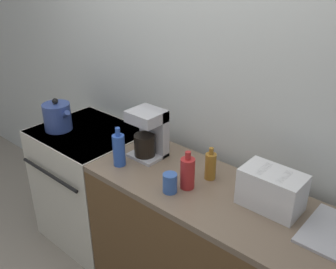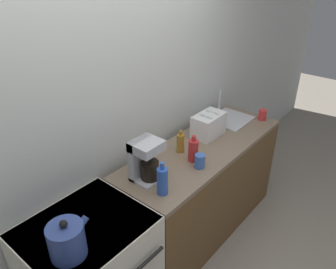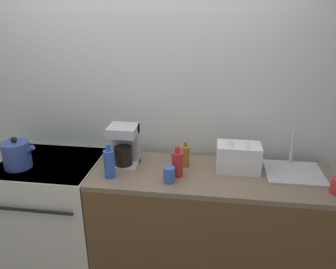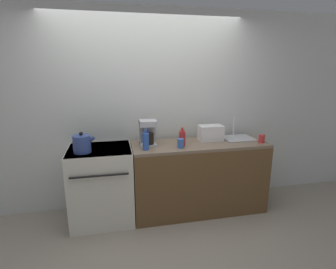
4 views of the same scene
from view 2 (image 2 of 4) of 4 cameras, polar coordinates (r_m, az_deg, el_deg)
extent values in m
cube|color=silver|center=(2.44, -9.11, 3.00)|extent=(8.00, 0.05, 2.60)
cube|color=black|center=(2.10, -14.38, -15.37)|extent=(0.73, 0.62, 0.02)
cylinder|color=black|center=(1.95, -15.97, -19.60)|extent=(0.20, 0.20, 0.01)
cylinder|color=black|center=(2.08, -8.35, -14.79)|extent=(0.20, 0.20, 0.01)
cylinder|color=black|center=(2.13, -20.34, -15.62)|extent=(0.20, 0.20, 0.01)
cylinder|color=black|center=(2.25, -13.07, -11.53)|extent=(0.20, 0.20, 0.01)
cube|color=brown|center=(3.07, 5.84, -9.67)|extent=(1.72, 0.60, 0.89)
cube|color=#7A6651|center=(2.80, 6.31, -2.24)|extent=(1.72, 0.60, 0.04)
cylinder|color=#33478C|center=(1.89, -17.20, -17.28)|extent=(0.20, 0.20, 0.20)
sphere|color=black|center=(1.81, -17.77, -14.62)|extent=(0.04, 0.04, 0.04)
cylinder|color=#33478C|center=(1.89, -15.01, -15.06)|extent=(0.11, 0.04, 0.09)
cube|color=white|center=(2.91, 7.08, 1.67)|extent=(0.31, 0.19, 0.20)
cube|color=black|center=(2.83, 6.59, 3.03)|extent=(0.04, 0.13, 0.01)
cube|color=black|center=(2.91, 7.78, 3.73)|extent=(0.04, 0.13, 0.01)
cube|color=#B7B7BC|center=(2.38, -3.56, -7.52)|extent=(0.20, 0.19, 0.02)
cube|color=#B7B7BC|center=(2.34, -4.82, -4.04)|extent=(0.20, 0.06, 0.31)
cube|color=#B7B7BC|center=(2.24, -3.76, -2.04)|extent=(0.20, 0.19, 0.07)
cylinder|color=black|center=(2.33, -3.19, -6.19)|extent=(0.13, 0.13, 0.14)
cube|color=#B7B7BC|center=(3.26, 10.78, 2.63)|extent=(0.40, 0.35, 0.01)
cylinder|color=silver|center=(3.27, 8.94, 5.41)|extent=(0.02, 0.02, 0.28)
cylinder|color=#9E6B23|center=(2.66, 2.19, -1.54)|extent=(0.06, 0.06, 0.16)
cylinder|color=#9E6B23|center=(2.61, 2.23, 0.31)|extent=(0.03, 0.03, 0.04)
cylinder|color=#2D56B7|center=(2.20, -0.99, -8.16)|extent=(0.07, 0.07, 0.20)
cylinder|color=#2D56B7|center=(2.12, -1.02, -5.50)|extent=(0.03, 0.03, 0.05)
cylinder|color=#B72828|center=(2.54, 4.41, -2.83)|extent=(0.08, 0.08, 0.18)
cylinder|color=#B72828|center=(2.49, 4.51, -0.67)|extent=(0.03, 0.03, 0.04)
cylinder|color=#3860B2|center=(2.49, 5.56, -4.63)|extent=(0.08, 0.08, 0.11)
cylinder|color=red|center=(3.33, 16.12, 3.32)|extent=(0.08, 0.08, 0.10)
camera|label=1|loc=(2.85, 44.52, 16.00)|focal=40.00mm
camera|label=3|loc=(2.17, 60.79, 6.06)|focal=35.00mm
camera|label=4|loc=(2.06, 92.89, -17.68)|focal=28.00mm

